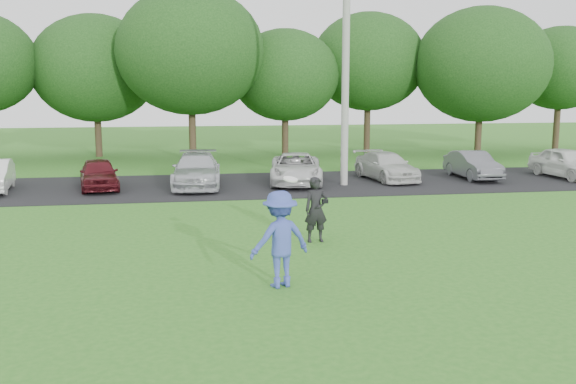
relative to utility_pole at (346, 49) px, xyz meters
name	(u,v)px	position (x,y,z in m)	size (l,w,h in m)	color
ground	(318,290)	(-3.62, -12.36, -5.14)	(100.00, 100.00, 0.00)	#2D7020
parking_lot	(249,185)	(-3.62, 0.64, -5.13)	(32.00, 6.50, 0.03)	black
utility_pole	(346,49)	(0.00, 0.00, 0.00)	(0.28, 0.28, 10.28)	#9B9A96
frisbee_player	(280,239)	(-4.29, -12.03, -4.21)	(1.36, 1.02, 2.17)	#3E4EAF
camera_bystander	(316,210)	(-2.89, -8.65, -4.33)	(0.62, 0.46, 1.62)	black
parked_cars	(265,169)	(-3.00, 0.59, -4.52)	(27.89, 4.74, 1.25)	silver
tree_row	(258,64)	(-2.11, 10.40, -0.23)	(42.39, 9.85, 8.64)	#38281C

